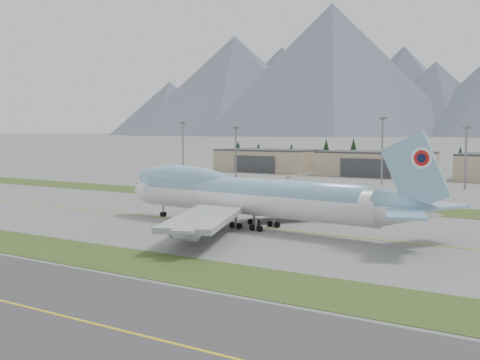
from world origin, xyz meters
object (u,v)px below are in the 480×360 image
Objects in this scene: service_vehicle_a at (288,178)px; boeing_747_freighter at (248,195)px; hangar_left at (268,160)px; service_vehicle_b at (415,184)px; hangar_center at (376,164)px.

boeing_747_freighter is at bearing -67.22° from service_vehicle_a.
service_vehicle_a is (-54.72, 117.85, -6.55)m from boeing_747_freighter.
boeing_747_freighter is at bearing -60.93° from hangar_left.
service_vehicle_b is (81.58, -29.60, -5.39)m from hangar_left.
service_vehicle_a is 0.83× the size of service_vehicle_b.
boeing_747_freighter is 130.10m from service_vehicle_a.
boeing_747_freighter reaches higher than service_vehicle_a.
boeing_747_freighter is at bearing -146.54° from service_vehicle_b.
boeing_747_freighter is 1.57× the size of hangar_center.
service_vehicle_a is at bearing -48.45° from hangar_left.
service_vehicle_a is (29.01, -32.73, -5.39)m from hangar_left.
boeing_747_freighter is 23.83× the size of service_vehicle_a.
hangar_left is at bearing 129.42° from service_vehicle_a.
service_vehicle_a is at bearing -128.45° from hangar_center.
service_vehicle_b is (26.58, -29.60, -5.39)m from hangar_center.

